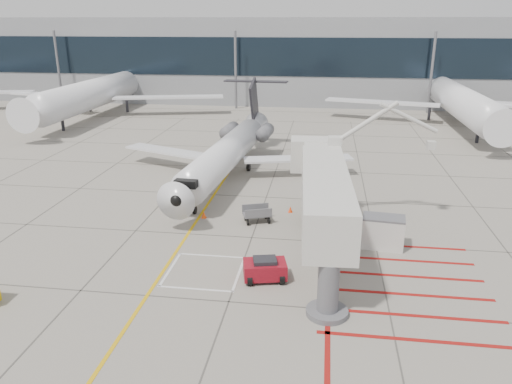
# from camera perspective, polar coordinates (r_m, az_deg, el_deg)

# --- Properties ---
(ground_plane) EXTENTS (260.00, 260.00, 0.00)m
(ground_plane) POSITION_cam_1_polar(r_m,az_deg,el_deg) (29.45, -1.64, -8.40)
(ground_plane) COLOR gray
(ground_plane) RESTS_ON ground
(regional_jet) EXTENTS (24.89, 30.40, 7.55)m
(regional_jet) POSITION_cam_1_polar(r_m,az_deg,el_deg) (42.24, -4.25, 5.59)
(regional_jet) COLOR silver
(regional_jet) RESTS_ON ground_plane
(jet_bridge) EXTENTS (9.36, 18.22, 7.12)m
(jet_bridge) POSITION_cam_1_polar(r_m,az_deg,el_deg) (29.15, 7.86, -1.23)
(jet_bridge) COLOR silver
(jet_bridge) RESTS_ON ground_plane
(pushback_tug) EXTENTS (2.59, 1.93, 1.36)m
(pushback_tug) POSITION_cam_1_polar(r_m,az_deg,el_deg) (27.66, 1.01, -8.74)
(pushback_tug) COLOR maroon
(pushback_tug) RESTS_ON ground_plane
(baggage_cart) EXTENTS (2.23, 1.80, 1.22)m
(baggage_cart) POSITION_cam_1_polar(r_m,az_deg,el_deg) (35.27, 0.11, -2.52)
(baggage_cart) COLOR #5C5B61
(baggage_cart) RESTS_ON ground_plane
(ground_power_unit) EXTENTS (2.72, 1.78, 2.03)m
(ground_power_unit) POSITION_cam_1_polar(r_m,az_deg,el_deg) (32.32, 14.29, -4.44)
(ground_power_unit) COLOR silver
(ground_power_unit) RESTS_ON ground_plane
(cone_nose) EXTENTS (0.36, 0.36, 0.50)m
(cone_nose) POSITION_cam_1_polar(r_m,az_deg,el_deg) (36.30, -5.98, -2.59)
(cone_nose) COLOR #FF4B0D
(cone_nose) RESTS_ON ground_plane
(cone_side) EXTENTS (0.33, 0.33, 0.46)m
(cone_side) POSITION_cam_1_polar(r_m,az_deg,el_deg) (37.26, 3.95, -1.98)
(cone_side) COLOR #FF400D
(cone_side) RESTS_ON ground_plane
(terminal_building) EXTENTS (180.00, 28.00, 14.00)m
(terminal_building) POSITION_cam_1_polar(r_m,az_deg,el_deg) (96.13, 11.67, 14.76)
(terminal_building) COLOR gray
(terminal_building) RESTS_ON ground_plane
(terminal_glass_band) EXTENTS (180.00, 0.10, 6.00)m
(terminal_glass_band) POSITION_cam_1_polar(r_m,az_deg,el_deg) (82.08, 12.25, 14.75)
(terminal_glass_band) COLOR black
(terminal_glass_band) RESTS_ON ground_plane
(bg_aircraft_b) EXTENTS (36.52, 40.58, 12.17)m
(bg_aircraft_b) POSITION_cam_1_polar(r_m,az_deg,el_deg) (79.57, -17.46, 12.82)
(bg_aircraft_b) COLOR silver
(bg_aircraft_b) RESTS_ON ground_plane
(bg_aircraft_c) EXTENTS (35.44, 39.38, 11.81)m
(bg_aircraft_c) POSITION_cam_1_polar(r_m,az_deg,el_deg) (74.28, 22.16, 11.77)
(bg_aircraft_c) COLOR silver
(bg_aircraft_c) RESTS_ON ground_plane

